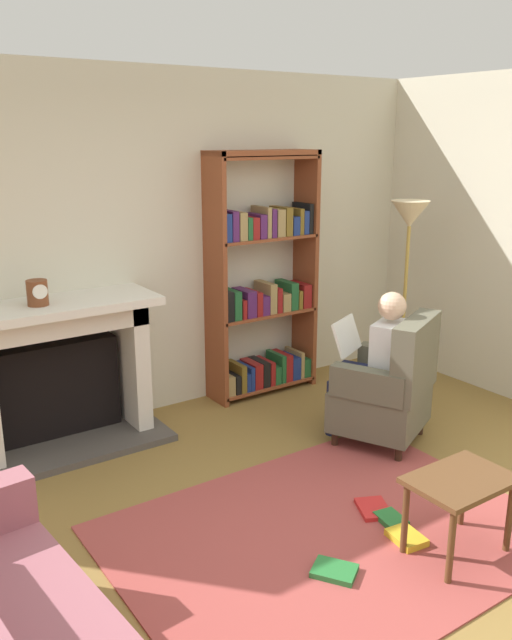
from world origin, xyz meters
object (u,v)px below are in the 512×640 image
bookshelf (263,283)px  mantel_clock (37,293)px  armchair_reading (390,388)px  side_table (460,490)px  floor_lamp (409,232)px  fireplace (60,369)px  seated_reader (376,360)px

bookshelf → mantel_clock: bearing=-176.0°
mantel_clock → bookshelf: 1.95m
bookshelf → armchair_reading: size_ratio=2.14×
side_table → floor_lamp: floor_lamp is taller
fireplace → side_table: bearing=-62.4°
seated_reader → armchair_reading: bearing=90.0°
floor_lamp → bookshelf: bearing=143.2°
fireplace → bookshelf: size_ratio=0.68×
seated_reader → mantel_clock: bearing=-54.3°
mantel_clock → bookshelf: bookshelf is taller
armchair_reading → seated_reader: 0.23m
mantel_clock → bookshelf: (1.94, 0.14, -0.20)m
fireplace → mantel_clock: bearing=-143.4°
fireplace → armchair_reading: bearing=-33.9°
armchair_reading → seated_reader: bearing=-90.0°
fireplace → bookshelf: bookshelf is taller
fireplace → bookshelf: (1.80, 0.04, 0.40)m
side_table → floor_lamp: bearing=51.2°
fireplace → mantel_clock: 0.62m
side_table → armchair_reading: bearing=60.5°
fireplace → mantel_clock: (-0.14, -0.10, 0.60)m
fireplace → seated_reader: seated_reader is taller
fireplace → seated_reader: bearing=-32.4°
mantel_clock → armchair_reading: (2.11, -1.23, -0.76)m
armchair_reading → floor_lamp: bearing=-166.8°
mantel_clock → floor_lamp: floor_lamp is taller
fireplace → seated_reader: (1.92, -1.22, 0.04)m
bookshelf → seated_reader: (0.12, -1.26, -0.36)m
mantel_clock → armchair_reading: 2.56m
seated_reader → side_table: 1.44m
fireplace → floor_lamp: (2.77, -0.69, 0.84)m
bookshelf → seated_reader: bookshelf is taller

